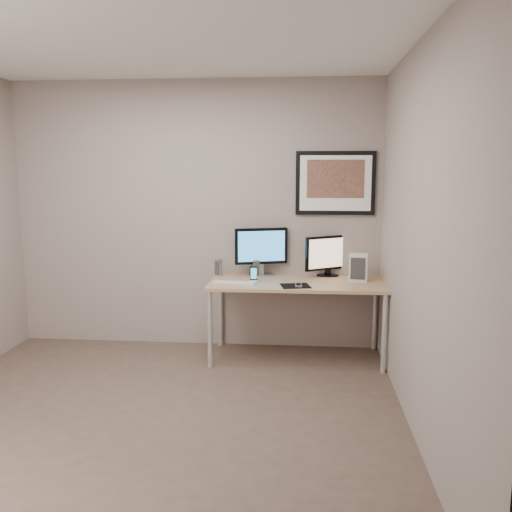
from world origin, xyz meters
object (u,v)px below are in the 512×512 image
Objects in this scene: monitor_tv at (328,255)px; keyboard at (234,282)px; framed_art at (335,183)px; desk at (297,289)px; monitor_large at (261,250)px; phone_dock at (254,274)px; speaker_left at (219,268)px; fan_unit at (358,267)px; speaker_right at (256,268)px.

monitor_tv is 1.10× the size of keyboard.
desk is at bearing -136.54° from framed_art.
monitor_large is 3.42× the size of phone_dock.
keyboard is at bearing -137.41° from monitor_large.
desk is at bearing 5.93° from speaker_left.
fan_unit is (1.13, 0.20, 0.12)m from keyboard.
desk is 0.80m from speaker_left.
framed_art is at bearing 43.46° from desk.
fan_unit is (0.27, -0.20, -0.08)m from monitor_tv.
speaker_left reaches higher than keyboard.
framed_art is 2.94× the size of fan_unit.
phone_dock is 0.37× the size of keyboard.
fan_unit reaches higher than speaker_left.
monitor_large is at bearing 38.68° from speaker_right.
speaker_right is 0.24m from phone_dock.
keyboard is at bearing -153.70° from framed_art.
desk is 6.28× the size of fan_unit.
framed_art reaches higher than fan_unit.
speaker_left is 0.40× the size of keyboard.
desk is at bearing -1.26° from phone_dock.
monitor_large is 0.49m from keyboard.
monitor_large reaches higher than desk.
framed_art is 1.35m from keyboard.
monitor_tv reaches higher than speaker_left.
framed_art reaches higher than phone_dock.
phone_dock is 0.20m from keyboard.
speaker_left is at bearing 164.37° from desk.
desk is 0.46m from speaker_right.
monitor_large is at bearing 65.82° from keyboard.
keyboard is at bearing -165.80° from phone_dock.
framed_art is 4.55× the size of speaker_right.
fan_unit is at bearing -15.81° from speaker_right.
speaker_left is at bearing 168.07° from speaker_right.
monitor_tv is at bearing 25.30° from speaker_left.
monitor_large reaches higher than monitor_tv.
framed_art reaches higher than keyboard.
fan_unit is (0.21, -0.25, -0.76)m from framed_art.
keyboard is at bearing -127.90° from speaker_right.
keyboard is (-0.86, -0.40, -0.20)m from monitor_tv.
monitor_tv is 2.73× the size of speaker_left.
fan_unit reaches higher than desk.
phone_dock is at bearing -99.72° from speaker_right.
monitor_tv is 3.01× the size of phone_dock.
monitor_large is (-0.70, -0.09, -0.63)m from framed_art.
keyboard is (-0.17, -0.07, -0.07)m from phone_dock.
monitor_tv reaches higher than desk.
monitor_large is at bearing 25.49° from speaker_left.
keyboard is 1.56× the size of fan_unit.
monitor_tv reaches higher than fan_unit.
fan_unit is at bearing 16.76° from keyboard.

